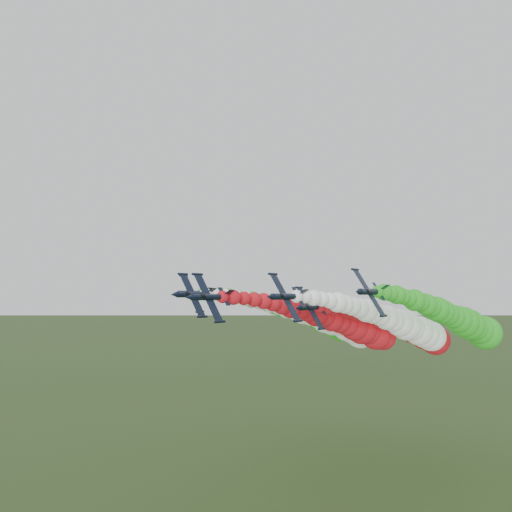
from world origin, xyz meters
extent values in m
cylinder|color=black|center=(5.34, -9.19, 44.64)|extent=(1.54, 9.14, 1.54)
cone|color=black|center=(5.34, -14.57, 44.64)|extent=(1.40, 1.83, 1.40)
cone|color=black|center=(5.34, -4.21, 44.64)|extent=(1.40, 0.91, 1.40)
ellipsoid|color=black|center=(5.68, -11.22, 44.86)|extent=(0.96, 1.91, 1.03)
cube|color=black|center=(5.21, -9.39, 44.56)|extent=(5.31, 1.93, 8.31)
cylinder|color=black|center=(2.61, -9.39, 48.68)|extent=(0.62, 2.64, 0.62)
cylinder|color=black|center=(7.81, -9.39, 40.44)|extent=(0.62, 2.64, 0.62)
cube|color=black|center=(6.32, -5.33, 45.26)|extent=(2.05, 1.52, 1.37)
cube|color=black|center=(5.47, -5.33, 44.72)|extent=(2.15, 1.12, 3.32)
sphere|color=#B0131C|center=(5.34, -5.63, 44.64)|extent=(2.30, 2.30, 2.30)
sphere|color=#B0131C|center=(5.35, -2.45, 44.54)|extent=(2.87, 2.87, 2.87)
sphere|color=#B0131C|center=(5.41, 0.73, 44.33)|extent=(2.67, 2.67, 2.67)
sphere|color=#B0131C|center=(5.50, 3.92, 44.06)|extent=(2.95, 2.95, 2.95)
sphere|color=#B0131C|center=(5.63, 7.10, 43.72)|extent=(3.27, 3.27, 3.27)
sphere|color=#B0131C|center=(5.80, 10.28, 43.32)|extent=(3.57, 3.57, 3.57)
sphere|color=#B0131C|center=(6.00, 13.47, 42.87)|extent=(4.19, 4.19, 4.19)
sphere|color=#B0131C|center=(6.24, 16.65, 42.38)|extent=(4.97, 4.97, 4.97)
sphere|color=#B0131C|center=(6.51, 19.83, 41.84)|extent=(4.92, 4.92, 4.92)
sphere|color=#B0131C|center=(6.82, 23.02, 41.26)|extent=(4.89, 4.89, 4.89)
sphere|color=#B0131C|center=(7.17, 26.20, 40.64)|extent=(5.99, 5.99, 5.99)
sphere|color=#B0131C|center=(7.56, 29.38, 39.99)|extent=(5.41, 5.41, 5.41)
sphere|color=#B0131C|center=(7.98, 32.57, 39.29)|extent=(6.28, 6.28, 6.28)
sphere|color=#B0131C|center=(8.44, 35.75, 38.56)|extent=(5.98, 5.98, 5.98)
sphere|color=#B0131C|center=(8.93, 38.93, 37.79)|extent=(6.25, 6.25, 6.25)
sphere|color=#B0131C|center=(9.46, 42.12, 37.00)|extent=(7.38, 7.38, 7.38)
sphere|color=#B0131C|center=(10.03, 45.30, 36.16)|extent=(7.98, 7.98, 7.98)
sphere|color=#B0131C|center=(10.64, 48.48, 35.30)|extent=(6.64, 6.64, 6.64)
sphere|color=#B0131C|center=(11.28, 51.67, 34.41)|extent=(8.28, 8.28, 8.28)
sphere|color=#B0131C|center=(11.96, 54.85, 33.48)|extent=(7.10, 7.10, 7.10)
cylinder|color=black|center=(-3.53, -3.59, 45.04)|extent=(1.54, 9.14, 1.54)
cone|color=black|center=(-3.53, -8.97, 45.04)|extent=(1.40, 1.83, 1.40)
cone|color=black|center=(-3.53, 1.39, 45.04)|extent=(1.40, 0.91, 1.40)
ellipsoid|color=black|center=(-3.18, -5.62, 45.26)|extent=(0.96, 1.91, 1.03)
cube|color=black|center=(-3.65, -3.79, 44.96)|extent=(5.31, 1.93, 8.31)
cylinder|color=black|center=(-6.26, -3.79, 49.08)|extent=(0.62, 2.64, 0.62)
cylinder|color=black|center=(-1.05, -3.79, 40.84)|extent=(0.62, 2.64, 0.62)
cube|color=black|center=(-2.54, 0.27, 45.67)|extent=(2.05, 1.52, 1.37)
cube|color=black|center=(-3.40, 0.27, 45.13)|extent=(2.15, 1.12, 3.32)
sphere|color=white|center=(-3.53, -0.04, 45.04)|extent=(2.55, 2.55, 2.55)
sphere|color=white|center=(-3.51, 3.15, 44.94)|extent=(2.59, 2.59, 2.59)
sphere|color=white|center=(-3.45, 6.33, 44.74)|extent=(2.93, 2.93, 2.93)
sphere|color=white|center=(-3.36, 9.51, 44.46)|extent=(3.29, 3.29, 3.29)
sphere|color=white|center=(-3.23, 12.70, 44.12)|extent=(3.35, 3.35, 3.35)
sphere|color=white|center=(-3.07, 15.88, 43.73)|extent=(3.50, 3.50, 3.50)
sphere|color=white|center=(-2.87, 19.06, 43.28)|extent=(3.87, 3.87, 3.87)
sphere|color=white|center=(-2.63, 22.25, 42.79)|extent=(4.16, 4.16, 4.16)
sphere|color=white|center=(-2.35, 25.43, 42.25)|extent=(4.26, 4.26, 4.26)
sphere|color=white|center=(-2.04, 28.61, 41.67)|extent=(5.10, 5.10, 5.10)
sphere|color=white|center=(-1.69, 31.80, 41.05)|extent=(4.98, 4.98, 4.98)
sphere|color=white|center=(-1.31, 34.98, 40.39)|extent=(5.91, 5.91, 5.91)
sphere|color=white|center=(-0.88, 38.16, 39.70)|extent=(5.65, 5.65, 5.65)
sphere|color=white|center=(-0.43, 41.35, 38.96)|extent=(5.68, 5.68, 5.68)
sphere|color=white|center=(0.07, 44.53, 38.20)|extent=(7.15, 7.15, 7.15)
sphere|color=white|center=(0.60, 47.71, 37.40)|extent=(7.10, 7.10, 7.10)
sphere|color=white|center=(1.17, 50.90, 36.57)|extent=(6.37, 6.37, 6.37)
sphere|color=white|center=(1.78, 54.08, 35.71)|extent=(7.65, 7.65, 7.65)
sphere|color=white|center=(2.42, 57.26, 34.81)|extent=(7.98, 7.98, 7.98)
sphere|color=white|center=(3.10, 60.45, 33.89)|extent=(9.00, 9.00, 9.00)
cylinder|color=black|center=(15.63, -0.39, 44.72)|extent=(1.54, 9.14, 1.54)
cone|color=black|center=(15.63, -5.77, 44.72)|extent=(1.40, 1.83, 1.40)
cone|color=black|center=(15.63, 4.59, 44.72)|extent=(1.40, 0.91, 1.40)
ellipsoid|color=black|center=(15.98, -2.42, 44.94)|extent=(0.96, 1.91, 1.03)
cube|color=black|center=(15.51, -0.59, 44.64)|extent=(5.31, 1.93, 8.31)
cylinder|color=black|center=(12.90, -0.59, 48.76)|extent=(0.62, 2.64, 0.62)
cylinder|color=black|center=(18.11, -0.59, 40.52)|extent=(0.62, 2.64, 0.62)
cube|color=black|center=(16.62, 3.47, 45.35)|extent=(2.05, 1.52, 1.37)
cube|color=black|center=(15.76, 3.47, 44.80)|extent=(2.15, 1.12, 3.32)
sphere|color=white|center=(15.63, 3.17, 44.72)|extent=(2.35, 2.35, 2.35)
sphere|color=white|center=(15.65, 6.35, 44.62)|extent=(2.48, 2.48, 2.48)
sphere|color=white|center=(15.71, 9.53, 44.42)|extent=(3.10, 3.10, 3.10)
sphere|color=white|center=(15.80, 12.72, 44.14)|extent=(2.97, 2.97, 2.97)
sphere|color=white|center=(15.93, 15.90, 43.80)|extent=(3.26, 3.26, 3.26)
sphere|color=white|center=(16.09, 19.08, 43.40)|extent=(4.23, 4.23, 4.23)
sphere|color=white|center=(16.29, 22.27, 42.96)|extent=(4.01, 4.01, 4.01)
sphere|color=white|center=(16.53, 25.45, 42.46)|extent=(4.10, 4.10, 4.10)
sphere|color=white|center=(16.81, 28.63, 41.93)|extent=(4.43, 4.43, 4.43)
sphere|color=white|center=(17.12, 31.82, 41.35)|extent=(5.35, 5.35, 5.35)
sphere|color=white|center=(17.47, 35.00, 40.73)|extent=(5.11, 5.11, 5.11)
sphere|color=white|center=(17.85, 38.18, 40.07)|extent=(5.02, 5.02, 5.02)
sphere|color=white|center=(18.28, 41.37, 39.37)|extent=(5.93, 5.93, 5.93)
sphere|color=white|center=(18.73, 44.55, 38.64)|extent=(5.74, 5.74, 5.74)
sphere|color=white|center=(19.23, 47.73, 37.88)|extent=(6.91, 6.91, 6.91)
sphere|color=white|center=(19.76, 50.92, 37.08)|extent=(7.66, 7.66, 7.66)
sphere|color=white|center=(20.33, 54.10, 36.25)|extent=(6.54, 6.54, 6.54)
sphere|color=white|center=(20.94, 57.28, 35.38)|extent=(7.73, 7.73, 7.73)
sphere|color=white|center=(21.58, 60.47, 34.49)|extent=(7.86, 7.86, 7.86)
sphere|color=white|center=(22.26, 63.65, 33.57)|extent=(8.08, 8.08, 8.08)
cylinder|color=black|center=(-15.53, 9.21, 45.31)|extent=(1.54, 9.14, 1.54)
cone|color=black|center=(-15.53, 3.82, 45.31)|extent=(1.40, 1.83, 1.40)
cone|color=black|center=(-15.53, 14.18, 45.31)|extent=(1.40, 0.91, 1.40)
ellipsoid|color=black|center=(-15.18, 7.18, 45.52)|extent=(0.96, 1.91, 1.03)
cube|color=black|center=(-15.65, 9.00, 45.23)|extent=(5.31, 1.93, 8.31)
cylinder|color=black|center=(-18.26, 9.00, 49.35)|extent=(0.62, 2.64, 0.62)
cylinder|color=black|center=(-13.05, 9.00, 41.10)|extent=(0.62, 2.64, 0.62)
cube|color=black|center=(-14.54, 13.07, 45.93)|extent=(2.05, 1.52, 1.37)
cube|color=black|center=(-15.40, 13.07, 45.39)|extent=(2.15, 1.12, 3.32)
sphere|color=green|center=(-15.53, 12.76, 45.31)|extent=(2.54, 2.54, 2.54)
sphere|color=green|center=(-15.51, 15.95, 45.21)|extent=(2.44, 2.44, 2.44)
sphere|color=green|center=(-15.45, 19.13, 45.00)|extent=(3.23, 3.23, 3.23)
sphere|color=green|center=(-15.36, 22.31, 44.73)|extent=(3.57, 3.57, 3.57)
sphere|color=green|center=(-15.23, 25.50, 44.38)|extent=(3.73, 3.73, 3.73)
sphere|color=green|center=(-15.07, 28.68, 43.99)|extent=(3.61, 3.61, 3.61)
sphere|color=green|center=(-14.87, 31.86, 43.54)|extent=(4.46, 4.46, 4.46)
sphere|color=green|center=(-14.63, 35.05, 43.05)|extent=(4.33, 4.33, 4.33)
sphere|color=green|center=(-14.35, 38.23, 42.51)|extent=(4.63, 4.63, 4.63)
sphere|color=green|center=(-14.04, 41.41, 41.93)|extent=(5.29, 5.29, 5.29)
sphere|color=green|center=(-13.69, 44.60, 41.31)|extent=(5.72, 5.72, 5.72)
sphere|color=green|center=(-13.31, 47.78, 40.65)|extent=(5.64, 5.64, 5.64)
sphere|color=green|center=(-12.88, 50.96, 39.96)|extent=(5.35, 5.35, 5.35)
sphere|color=green|center=(-12.43, 54.15, 39.23)|extent=(6.46, 6.46, 6.46)
sphere|color=green|center=(-11.93, 57.33, 38.46)|extent=(6.16, 6.16, 6.16)
sphere|color=green|center=(-11.40, 60.51, 37.66)|extent=(6.59, 6.59, 6.59)
sphere|color=green|center=(-10.83, 63.70, 36.83)|extent=(7.77, 7.77, 7.77)
sphere|color=green|center=(-10.22, 66.88, 35.97)|extent=(7.01, 7.01, 7.01)
sphere|color=green|center=(-9.58, 70.06, 35.07)|extent=(8.41, 8.41, 8.41)
sphere|color=green|center=(-8.90, 73.25, 34.15)|extent=(9.07, 9.07, 9.07)
cylinder|color=black|center=(27.53, 8.79, 45.57)|extent=(1.54, 9.14, 1.54)
cone|color=black|center=(27.53, 3.41, 45.57)|extent=(1.40, 1.83, 1.40)
cone|color=black|center=(27.53, 13.77, 45.57)|extent=(1.40, 0.91, 1.40)
ellipsoid|color=black|center=(27.88, 6.76, 45.79)|extent=(0.96, 1.91, 1.03)
cube|color=black|center=(27.40, 8.59, 45.49)|extent=(5.31, 1.93, 8.31)
cylinder|color=black|center=(24.80, 8.59, 49.61)|extent=(0.62, 2.64, 0.62)
cylinder|color=black|center=(30.01, 8.59, 41.37)|extent=(0.62, 2.64, 0.62)
cube|color=black|center=(28.52, 12.65, 46.19)|extent=(2.05, 1.52, 1.37)
cube|color=black|center=(27.66, 12.65, 45.65)|extent=(2.15, 1.12, 3.32)
sphere|color=green|center=(27.53, 12.34, 45.57)|extent=(2.25, 2.25, 2.25)
sphere|color=green|center=(27.55, 15.53, 45.47)|extent=(3.18, 3.18, 3.18)
sphere|color=green|center=(27.61, 18.71, 45.27)|extent=(3.13, 3.13, 3.13)
sphere|color=green|center=(27.70, 21.89, 44.99)|extent=(3.78, 3.78, 3.78)
sphere|color=green|center=(27.83, 25.08, 44.65)|extent=(3.41, 3.41, 3.41)
sphere|color=green|center=(27.99, 28.26, 44.25)|extent=(3.56, 3.56, 3.56)
sphere|color=green|center=(28.19, 31.44, 43.81)|extent=(4.73, 4.73, 4.73)
sphere|color=green|center=(28.43, 34.63, 43.31)|extent=(4.20, 4.20, 4.20)
sphere|color=green|center=(28.71, 37.81, 42.77)|extent=(4.99, 4.99, 4.99)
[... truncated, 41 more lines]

